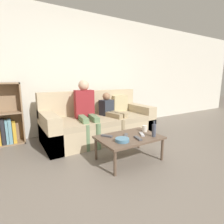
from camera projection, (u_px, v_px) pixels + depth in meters
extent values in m
plane|color=#70665B|center=(148.00, 175.00, 2.20)|extent=(22.00, 22.00, 0.00)
cube|color=beige|center=(78.00, 73.00, 3.89)|extent=(12.00, 0.06, 2.60)
cube|color=tan|center=(100.00, 130.00, 3.52)|extent=(2.16, 0.98, 0.35)
cube|color=tan|center=(102.00, 120.00, 3.40)|extent=(1.72, 0.80, 0.10)
cube|color=tan|center=(91.00, 102.00, 3.75)|extent=(2.16, 0.18, 0.48)
cube|color=tan|center=(49.00, 131.00, 3.00)|extent=(0.22, 0.98, 0.61)
cube|color=tan|center=(137.00, 118.00, 3.99)|extent=(0.22, 0.98, 0.61)
cube|color=tan|center=(120.00, 103.00, 3.98)|extent=(0.36, 0.12, 0.36)
cube|color=#8E7051|center=(22.00, 113.00, 3.26)|extent=(0.02, 0.28, 1.12)
cube|color=#8E7051|center=(3.00, 144.00, 3.18)|extent=(0.75, 0.28, 0.02)
cube|color=#232328|center=(3.00, 132.00, 3.14)|extent=(0.06, 0.21, 0.46)
cube|color=#6699A8|center=(7.00, 132.00, 3.17)|extent=(0.04, 0.20, 0.43)
cube|color=#6699A8|center=(10.00, 131.00, 3.20)|extent=(0.05, 0.23, 0.44)
cube|color=gold|center=(14.00, 132.00, 3.24)|extent=(0.06, 0.21, 0.39)
cylinder|color=brown|center=(115.00, 163.00, 2.15)|extent=(0.04, 0.04, 0.33)
cylinder|color=brown|center=(162.00, 149.00, 2.57)|extent=(0.04, 0.04, 0.33)
cylinder|color=brown|center=(96.00, 149.00, 2.60)|extent=(0.04, 0.04, 0.33)
cylinder|color=brown|center=(139.00, 139.00, 3.02)|extent=(0.04, 0.04, 0.33)
cube|color=brown|center=(129.00, 137.00, 2.55)|extent=(0.91, 0.61, 0.03)
cylinder|color=#66845B|center=(87.00, 138.00, 2.89)|extent=(0.10, 0.10, 0.45)
cylinder|color=#66845B|center=(98.00, 136.00, 2.96)|extent=(0.10, 0.10, 0.45)
cube|color=#66845B|center=(83.00, 119.00, 3.07)|extent=(0.16, 0.45, 0.09)
cube|color=#66845B|center=(93.00, 118.00, 3.14)|extent=(0.16, 0.45, 0.09)
cube|color=maroon|center=(84.00, 104.00, 3.30)|extent=(0.37, 0.25, 0.53)
sphere|color=#D1A889|center=(84.00, 85.00, 3.23)|extent=(0.20, 0.20, 0.20)
cylinder|color=#9E8966|center=(122.00, 131.00, 3.23)|extent=(0.11, 0.11, 0.45)
cylinder|color=#9E8966|center=(127.00, 130.00, 3.33)|extent=(0.11, 0.11, 0.45)
cube|color=#9E8966|center=(113.00, 115.00, 3.36)|extent=(0.19, 0.45, 0.09)
cube|color=#9E8966|center=(118.00, 114.00, 3.46)|extent=(0.19, 0.45, 0.09)
cube|color=#282D38|center=(106.00, 107.00, 3.57)|extent=(0.29, 0.25, 0.31)
sphere|color=#936B4C|center=(106.00, 96.00, 3.53)|extent=(0.16, 0.16, 0.16)
cylinder|color=silver|center=(145.00, 128.00, 2.78)|extent=(0.08, 0.08, 0.10)
cube|color=#B7B7BC|center=(142.00, 134.00, 2.62)|extent=(0.12, 0.17, 0.02)
cube|color=#47474C|center=(126.00, 136.00, 2.56)|extent=(0.14, 0.16, 0.02)
cube|color=#47474C|center=(107.00, 136.00, 2.54)|extent=(0.14, 0.17, 0.02)
cube|color=#47474C|center=(138.00, 138.00, 2.44)|extent=(0.08, 0.18, 0.02)
cylinder|color=teal|center=(122.00, 140.00, 2.35)|extent=(0.19, 0.19, 0.05)
cylinder|color=#424756|center=(154.00, 130.00, 2.53)|extent=(0.06, 0.06, 0.19)
cylinder|color=#424756|center=(154.00, 123.00, 2.51)|extent=(0.03, 0.03, 0.05)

